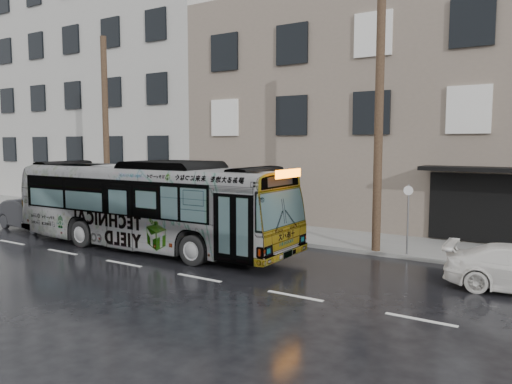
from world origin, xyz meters
The scene contains 9 objects.
ground centered at (0.00, 0.00, 0.00)m, with size 120.00×120.00×0.00m, color black.
sidewalk centered at (0.00, 4.90, 0.07)m, with size 90.00×3.60×0.15m, color gray.
building_taupe centered at (5.00, 12.70, 5.50)m, with size 20.00×12.00×11.00m, color #7A6C5E.
building_grey centered at (-18.00, 14.20, 8.00)m, with size 26.00×15.00×16.00m, color #AEACA4.
utility_pole_front centered at (6.50, 3.30, 4.65)m, with size 0.30×0.30×9.00m, color #4F3A27.
utility_pole_rear centered at (-7.50, 3.30, 4.65)m, with size 0.30×0.30×9.00m, color #4F3A27.
sign_post centered at (7.60, 3.30, 1.35)m, with size 0.06×0.06×2.40m, color slate.
bus centered at (-1.03, -0.28, 1.65)m, with size 2.77×11.83×3.30m, color #B2B2B2.
dark_sedan centered at (-8.43, -0.25, 0.70)m, with size 1.48×4.23×1.40m, color black.
Camera 1 is at (12.40, -13.60, 3.96)m, focal length 35.00 mm.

